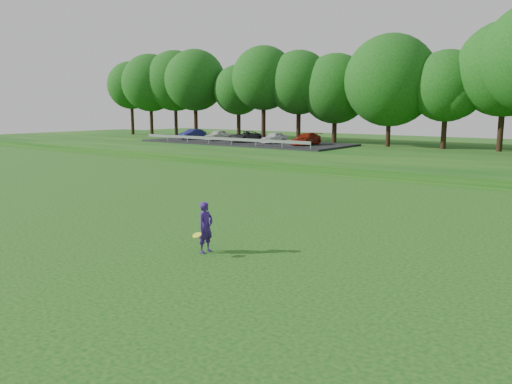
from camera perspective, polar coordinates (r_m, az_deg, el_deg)
The scene contains 6 objects.
ground at distance 15.76m, azimuth -6.52°, elevation -7.20°, with size 140.00×140.00×0.00m, color #0D4310.
berm at distance 46.33m, azimuth 23.66°, elevation 3.56°, with size 130.00×30.00×0.60m, color #0D4310.
walking_path at distance 32.96m, azimuth 18.00°, elevation 1.26°, with size 130.00×1.60×0.04m, color gray.
treeline at distance 50.17m, azimuth 25.35°, elevation 12.79°, with size 104.00×7.00×15.00m, color #0F420F, non-canonical shape.
parking_lot at distance 55.59m, azimuth -1.21°, elevation 6.01°, with size 24.00×9.00×1.38m.
woman at distance 15.85m, azimuth -5.78°, elevation -4.03°, with size 0.45×0.96×1.63m.
Camera 1 is at (10.39, -10.95, 4.55)m, focal length 35.00 mm.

